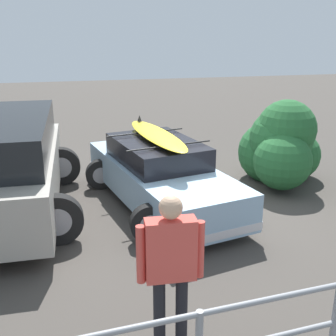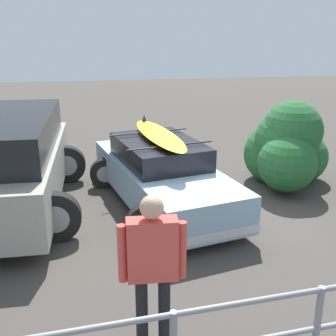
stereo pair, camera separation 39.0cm
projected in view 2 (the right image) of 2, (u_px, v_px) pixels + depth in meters
name	position (u px, v px, depth m)	size (l,w,h in m)	color
ground_plane	(188.00, 209.00, 8.24)	(44.00, 44.00, 0.02)	#423D38
sedan_car	(162.00, 174.00, 8.31)	(2.83, 4.61, 1.55)	#8CADC6
suv_car	(10.00, 162.00, 7.91)	(2.74, 4.95, 1.84)	#9E998E
person_bystander	(152.00, 261.00, 4.30)	(0.70, 0.24, 1.81)	black
railing_fence	(249.00, 332.00, 3.89)	(7.29, 0.59, 1.04)	gray
bush_near_left	(288.00, 147.00, 9.21)	(1.96, 2.20, 1.99)	#4C3828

